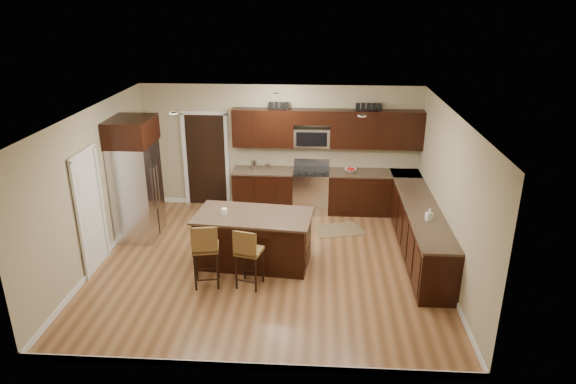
# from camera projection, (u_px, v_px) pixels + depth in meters

# --- Properties ---
(floor) EXTENTS (6.00, 6.00, 0.00)m
(floor) POSITION_uv_depth(u_px,v_px,m) (269.00, 264.00, 9.08)
(floor) COLOR brown
(floor) RESTS_ON ground
(ceiling) EXTENTS (6.00, 6.00, 0.00)m
(ceiling) POSITION_uv_depth(u_px,v_px,m) (267.00, 113.00, 8.10)
(ceiling) COLOR silver
(ceiling) RESTS_ON wall_back
(wall_back) EXTENTS (6.00, 0.00, 6.00)m
(wall_back) POSITION_uv_depth(u_px,v_px,m) (280.00, 147.00, 11.15)
(wall_back) COLOR tan
(wall_back) RESTS_ON floor
(wall_left) EXTENTS (0.00, 5.50, 5.50)m
(wall_left) POSITION_uv_depth(u_px,v_px,m) (93.00, 189.00, 8.77)
(wall_left) COLOR tan
(wall_left) RESTS_ON floor
(wall_right) EXTENTS (0.00, 5.50, 5.50)m
(wall_right) POSITION_uv_depth(u_px,v_px,m) (450.00, 197.00, 8.41)
(wall_right) COLOR tan
(wall_right) RESTS_ON floor
(base_cabinets) EXTENTS (4.02, 3.96, 0.92)m
(base_cabinets) POSITION_uv_depth(u_px,v_px,m) (371.00, 210.00, 10.14)
(base_cabinets) COLOR black
(base_cabinets) RESTS_ON floor
(upper_cabinets) EXTENTS (4.00, 0.33, 0.80)m
(upper_cabinets) POSITION_uv_depth(u_px,v_px,m) (329.00, 128.00, 10.76)
(upper_cabinets) COLOR black
(upper_cabinets) RESTS_ON wall_back
(range) EXTENTS (0.76, 0.64, 1.11)m
(range) POSITION_uv_depth(u_px,v_px,m) (311.00, 190.00, 11.15)
(range) COLOR silver
(range) RESTS_ON floor
(microwave) EXTENTS (0.76, 0.31, 0.40)m
(microwave) POSITION_uv_depth(u_px,v_px,m) (312.00, 137.00, 10.88)
(microwave) COLOR silver
(microwave) RESTS_ON upper_cabinets
(doorway) EXTENTS (0.85, 0.03, 2.06)m
(doorway) POSITION_uv_depth(u_px,v_px,m) (206.00, 160.00, 11.35)
(doorway) COLOR black
(doorway) RESTS_ON floor
(pantry_door) EXTENTS (0.03, 0.80, 2.04)m
(pantry_door) POSITION_uv_depth(u_px,v_px,m) (90.00, 213.00, 8.60)
(pantry_door) COLOR white
(pantry_door) RESTS_ON floor
(letter_decor) EXTENTS (2.20, 0.03, 0.15)m
(letter_decor) POSITION_uv_depth(u_px,v_px,m) (323.00, 106.00, 10.60)
(letter_decor) COLOR black
(letter_decor) RESTS_ON upper_cabinets
(island) EXTENTS (2.09, 1.24, 0.92)m
(island) POSITION_uv_depth(u_px,v_px,m) (254.00, 240.00, 8.98)
(island) COLOR black
(island) RESTS_ON floor
(stool_left) EXTENTS (0.48, 0.48, 1.11)m
(stool_left) POSITION_uv_depth(u_px,v_px,m) (205.00, 248.00, 8.14)
(stool_left) COLOR olive
(stool_left) RESTS_ON floor
(stool_mid) EXTENTS (0.47, 0.47, 1.04)m
(stool_mid) POSITION_uv_depth(u_px,v_px,m) (248.00, 252.00, 8.12)
(stool_mid) COLOR olive
(stool_mid) RESTS_ON floor
(refrigerator) EXTENTS (0.79, 0.99, 2.35)m
(refrigerator) POSITION_uv_depth(u_px,v_px,m) (136.00, 178.00, 9.73)
(refrigerator) COLOR silver
(refrigerator) RESTS_ON floor
(floor_mat) EXTENTS (1.08, 0.85, 0.01)m
(floor_mat) POSITION_uv_depth(u_px,v_px,m) (339.00, 230.00, 10.37)
(floor_mat) COLOR olive
(floor_mat) RESTS_ON floor
(fruit_bowl) EXTENTS (0.27, 0.27, 0.06)m
(fruit_bowl) POSITION_uv_depth(u_px,v_px,m) (350.00, 170.00, 10.92)
(fruit_bowl) COLOR silver
(fruit_bowl) RESTS_ON base_cabinets
(soap_bottle) EXTENTS (0.12, 0.12, 0.21)m
(soap_bottle) POSITION_uv_depth(u_px,v_px,m) (429.00, 214.00, 8.55)
(soap_bottle) COLOR #B2B2B2
(soap_bottle) RESTS_ON base_cabinets
(canister_tall) EXTENTS (0.12, 0.12, 0.21)m
(canister_tall) POSITION_uv_depth(u_px,v_px,m) (254.00, 165.00, 11.02)
(canister_tall) COLOR silver
(canister_tall) RESTS_ON base_cabinets
(canister_short) EXTENTS (0.11, 0.11, 0.14)m
(canister_short) POSITION_uv_depth(u_px,v_px,m) (267.00, 167.00, 11.02)
(canister_short) COLOR silver
(canister_short) RESTS_ON base_cabinets
(island_jar) EXTENTS (0.10, 0.10, 0.10)m
(island_jar) POSITION_uv_depth(u_px,v_px,m) (224.00, 211.00, 8.82)
(island_jar) COLOR white
(island_jar) RESTS_ON island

